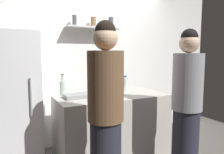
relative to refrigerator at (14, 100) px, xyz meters
The scene contains 11 objects.
back_wall_assembly 1.44m from the refrigerator, 16.95° to the left, with size 4.80×0.32×2.60m.
refrigerator is the anchor object (origin of this frame).
counter 1.33m from the refrigerator, 16.68° to the right, with size 1.51×0.72×0.89m, color #B7B2A8.
baking_pan 0.80m from the refrigerator, 22.75° to the right, with size 0.34×0.24×0.05m, color gray.
utensil_holder 1.20m from the refrigerator, 13.46° to the right, with size 0.11×0.11×0.22m.
wine_bottle_dark_glass 1.18m from the refrigerator, ahead, with size 0.07×0.07×0.32m.
wine_bottle_pale_glass 0.62m from the refrigerator, ahead, with size 0.08×0.08×0.29m.
wine_bottle_green_glass 1.17m from the refrigerator, 25.64° to the right, with size 0.07×0.07×0.28m.
water_bottle_plastic 1.53m from the refrigerator, ahead, with size 0.08×0.08×0.24m.
person_grey_hoodie 2.11m from the refrigerator, 33.81° to the right, with size 0.34×0.34×1.73m.
person_brown_jacket 1.36m from the refrigerator, 56.86° to the right, with size 0.34×0.34×1.76m.
Camera 1 is at (-1.39, -2.04, 1.46)m, focal length 33.83 mm.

